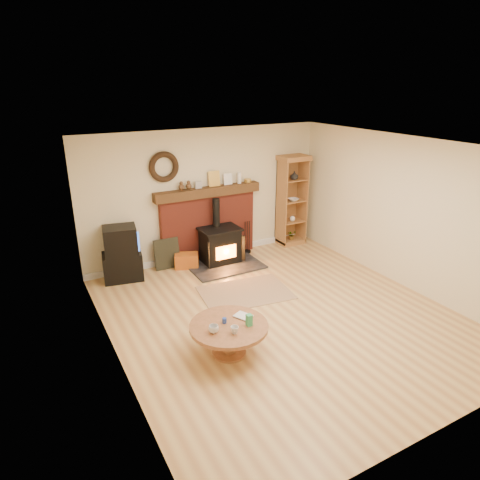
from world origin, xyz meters
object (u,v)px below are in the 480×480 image
curio_cabinet (291,200)px  coffee_table (229,330)px  wood_stove (221,246)px  tv_unit (122,255)px

curio_cabinet → coffee_table: curio_cabinet is taller
wood_stove → tv_unit: wood_stove is taller
coffee_table → wood_stove: bearing=65.9°
tv_unit → curio_cabinet: size_ratio=0.52×
curio_cabinet → coffee_table: (-3.10, -3.06, -0.62)m
curio_cabinet → coffee_table: size_ratio=1.88×
coffee_table → curio_cabinet: bearing=44.6°
wood_stove → curio_cabinet: curio_cabinet is taller
wood_stove → coffee_table: wood_stove is taller
wood_stove → tv_unit: size_ratio=1.38×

